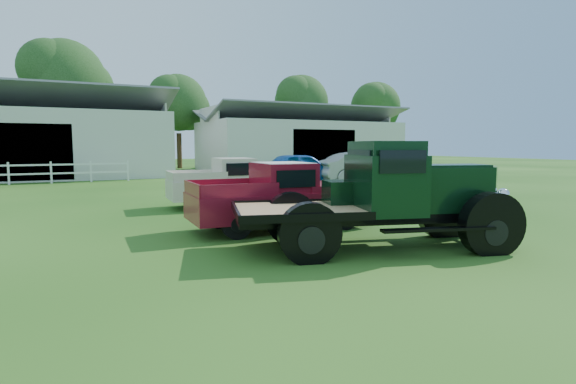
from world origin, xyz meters
name	(u,v)px	position (x,y,z in m)	size (l,w,h in m)	color
ground	(305,250)	(0.00, 0.00, 0.00)	(120.00, 120.00, 0.00)	#18450D
shed_left	(17,134)	(-7.00, 26.00, 2.80)	(18.80, 10.20, 5.60)	silver
shed_right	(298,139)	(14.00, 27.00, 2.60)	(16.80, 9.20, 5.20)	silver
tree_b	(66,100)	(-4.00, 34.00, 5.75)	(6.90, 6.90, 11.50)	#10360D
tree_c	(179,118)	(5.00, 33.00, 4.50)	(5.40, 5.40, 9.00)	#10360D
tree_d	(301,117)	(18.00, 34.00, 5.00)	(6.00, 6.00, 10.00)	#10360D
tree_e	(375,120)	(26.00, 32.00, 4.75)	(5.70, 5.70, 9.50)	#10360D
vintage_flatbed	(379,195)	(1.39, -0.55, 1.09)	(5.50, 2.18, 2.18)	black
red_pickup	(280,196)	(0.49, 2.26, 0.85)	(4.64, 1.78, 1.69)	maroon
white_pickup	(232,183)	(0.83, 6.85, 0.81)	(4.41, 1.71, 1.62)	beige
misc_car_blue	(302,168)	(7.47, 14.13, 0.84)	(1.97, 4.91, 1.67)	#1853A6
misc_car_grey	(363,167)	(10.73, 12.98, 0.84)	(1.78, 5.10, 1.68)	gray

